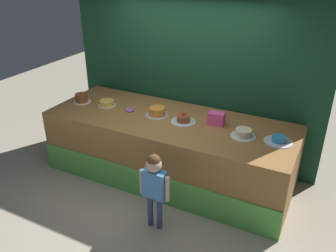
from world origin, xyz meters
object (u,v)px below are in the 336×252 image
donut (130,110)px  cake_center_left (157,112)px  pink_box (216,119)px  cake_right (243,133)px  cake_left (107,103)px  cake_center_right (183,119)px  child_figure (154,182)px  cake_far_right (278,140)px  cake_far_left (82,98)px

donut → cake_center_left: 0.44m
pink_box → cake_right: 0.47m
cake_left → cake_center_right: cake_center_right is taller
cake_left → child_figure: bearing=-37.4°
donut → cake_center_left: bearing=7.0°
pink_box → donut: size_ratio=1.80×
cake_center_left → cake_far_right: size_ratio=0.96×
cake_left → cake_far_right: 2.60m
cake_left → cake_far_right: bearing=0.2°
cake_far_left → cake_far_right: cake_far_left is taller
child_figure → cake_left: child_figure is taller
child_figure → donut: 1.51m
pink_box → cake_far_left: size_ratio=0.79×
cake_left → cake_center_right: bearing=-0.1°
child_figure → donut: size_ratio=8.43×
pink_box → cake_far_right: size_ratio=0.62×
cake_far_left → cake_far_right: bearing=1.5°
child_figure → cake_right: 1.32m
cake_center_left → cake_right: cake_center_left is taller
cake_left → cake_center_left: (0.87, 0.03, 0.02)m
pink_box → cake_left: (-1.73, -0.14, -0.05)m
pink_box → cake_left: size_ratio=0.79×
cake_center_left → cake_right: (1.30, -0.07, -0.01)m
child_figure → cake_center_right: 1.16m
cake_right → cake_center_left: bearing=176.8°
cake_center_right → child_figure: bearing=-82.6°
pink_box → cake_far_right: 0.88m
pink_box → cake_far_left: (-2.17, -0.21, -0.02)m
pink_box → child_figure: bearing=-103.2°
cake_left → cake_far_right: (2.60, 0.01, -0.01)m
donut → cake_far_right: cake_far_right is taller
child_figure → pink_box: bearing=76.8°
cake_right → cake_far_right: 0.44m
cake_left → cake_center_right: (1.30, -0.00, 0.00)m
pink_box → cake_far_left: pink_box is taller
child_figure → pink_box: pink_box is taller
donut → cake_right: 1.74m
child_figure → cake_center_left: (-0.58, 1.13, 0.33)m
child_figure → cake_far_right: bearing=43.9°
cake_far_right → cake_right: bearing=-172.8°
cake_far_left → cake_center_right: (1.73, 0.07, -0.02)m
cake_far_left → cake_right: bearing=0.5°
cake_center_left → donut: bearing=-173.0°
donut → cake_center_left: cake_center_left is taller
cake_center_left → child_figure: bearing=-63.1°
donut → cake_left: cake_left is taller
donut → cake_far_left: (-0.87, -0.05, 0.05)m
child_figure → donut: bearing=133.0°
child_figure → cake_far_right: size_ratio=2.89×
child_figure → cake_far_left: cake_far_left is taller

